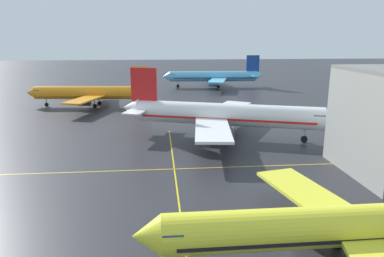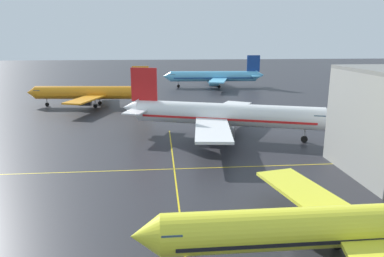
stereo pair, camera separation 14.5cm
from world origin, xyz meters
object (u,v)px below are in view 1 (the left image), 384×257
(airliner_front_gate, at_px, (340,227))
(airliner_far_left_stand, at_px, (214,76))
(airliner_third_row, at_px, (91,93))
(airliner_second_row, at_px, (224,115))

(airliner_front_gate, bearing_deg, airliner_far_left_stand, 86.49)
(airliner_front_gate, xyz_separation_m, airliner_third_row, (-32.25, 74.50, 0.22))
(airliner_far_left_stand, bearing_deg, airliner_third_row, -137.29)
(airliner_second_row, height_order, airliner_third_row, airliner_second_row)
(airliner_front_gate, distance_m, airliner_far_left_stand, 110.74)
(airliner_third_row, distance_m, airliner_far_left_stand, 53.12)
(airliner_second_row, bearing_deg, airliner_far_left_stand, 82.72)
(airliner_third_row, bearing_deg, airliner_far_left_stand, 42.71)
(airliner_third_row, bearing_deg, airliner_front_gate, -66.59)
(airliner_front_gate, height_order, airliner_far_left_stand, airliner_far_left_stand)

